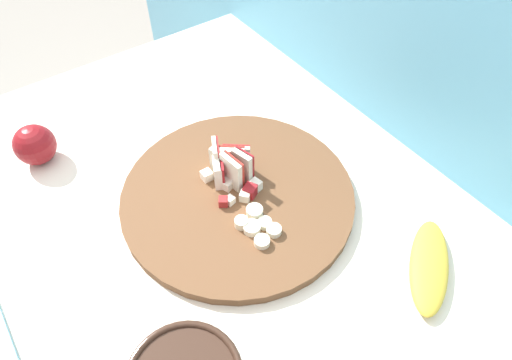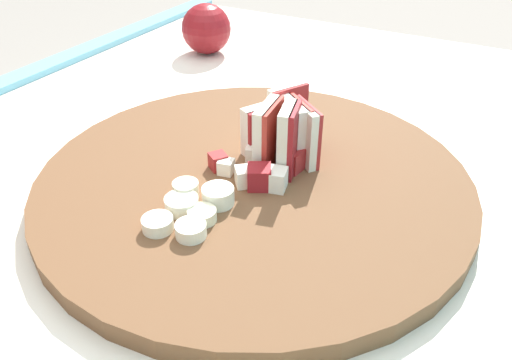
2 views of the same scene
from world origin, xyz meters
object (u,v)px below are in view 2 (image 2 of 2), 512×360
object	(u,v)px
apple_wedge_fan	(284,130)
apple_dice_pile	(263,161)
banana_slice_rows	(192,207)
whole_apple	(206,29)
cutting_board	(254,182)

from	to	relation	value
apple_wedge_fan	apple_dice_pile	size ratio (longest dim) A/B	0.93
apple_wedge_fan	banana_slice_rows	distance (m)	0.13
apple_dice_pile	whole_apple	size ratio (longest dim) A/B	1.30
apple_wedge_fan	whole_apple	size ratio (longest dim) A/B	1.21
cutting_board	banana_slice_rows	xyz separation A→B (m)	(0.08, -0.02, 0.02)
banana_slice_rows	whole_apple	distance (m)	0.46
apple_wedge_fan	banana_slice_rows	xyz separation A→B (m)	(0.12, -0.03, -0.02)
apple_dice_pile	whole_apple	xyz separation A→B (m)	(-0.30, -0.26, 0.01)
apple_wedge_fan	whole_apple	distance (m)	0.38
apple_dice_pile	banana_slice_rows	size ratio (longest dim) A/B	1.24
apple_wedge_fan	whole_apple	world-z (taller)	apple_wedge_fan
apple_dice_pile	cutting_board	bearing A→B (deg)	-24.60
banana_slice_rows	apple_wedge_fan	bearing A→B (deg)	167.91
cutting_board	apple_wedge_fan	xyz separation A→B (m)	(-0.04, 0.01, 0.04)
apple_dice_pile	whole_apple	world-z (taller)	whole_apple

